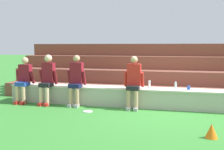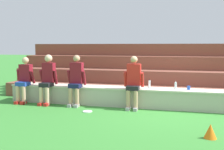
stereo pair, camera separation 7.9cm
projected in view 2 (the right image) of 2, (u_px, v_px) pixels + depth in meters
name	position (u px, v px, depth m)	size (l,w,h in m)	color
ground_plane	(167.00, 110.00, 7.15)	(80.00, 80.00, 0.00)	#388433
stone_seating_wall	(168.00, 98.00, 7.40)	(9.40, 0.62, 0.53)	#B7AF9E
brick_bleachers	(171.00, 76.00, 9.47)	(11.00, 2.69, 1.79)	brown
person_far_left	(24.00, 78.00, 8.11)	(0.55, 0.56, 1.37)	#DBAD89
person_left_of_center	(48.00, 78.00, 7.91)	(0.53, 0.58, 1.46)	beige
person_center	(76.00, 79.00, 7.69)	(0.54, 0.50, 1.45)	tan
person_right_of_center	(133.00, 81.00, 7.29)	(0.55, 0.52, 1.44)	tan
water_bottle_near_left	(176.00, 86.00, 7.29)	(0.06, 0.06, 0.21)	silver
water_bottle_mid_left	(149.00, 84.00, 7.48)	(0.06, 0.06, 0.25)	silver
plastic_cup_right_end	(189.00, 88.00, 7.25)	(0.09, 0.09, 0.10)	blue
frisbee	(87.00, 111.00, 7.01)	(0.25, 0.25, 0.02)	white
sports_cone	(210.00, 131.00, 4.97)	(0.23, 0.23, 0.27)	orange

